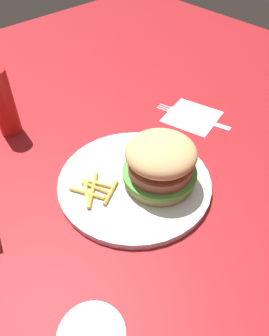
{
  "coord_description": "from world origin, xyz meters",
  "views": [
    {
      "loc": [
        -0.3,
        -0.34,
        0.45
      ],
      "look_at": [
        -0.01,
        -0.03,
        0.04
      ],
      "focal_mm": 36.16,
      "sensor_mm": 36.0,
      "label": 1
    }
  ],
  "objects_px": {
    "plate": "(135,182)",
    "fries_pile": "(96,191)",
    "sandwich": "(160,162)",
    "fork": "(191,115)",
    "napkin": "(192,116)",
    "ketchup_bottle": "(3,103)"
  },
  "relations": [
    {
      "from": "plate",
      "to": "fork",
      "type": "bearing_deg",
      "value": 15.43
    },
    {
      "from": "plate",
      "to": "ketchup_bottle",
      "type": "relative_size",
      "value": 1.92
    },
    {
      "from": "fries_pile",
      "to": "fork",
      "type": "bearing_deg",
      "value": 7.75
    },
    {
      "from": "sandwich",
      "to": "plate",
      "type": "bearing_deg",
      "value": 133.4
    },
    {
      "from": "sandwich",
      "to": "napkin",
      "type": "height_order",
      "value": "sandwich"
    },
    {
      "from": "napkin",
      "to": "sandwich",
      "type": "bearing_deg",
      "value": -155.19
    },
    {
      "from": "plate",
      "to": "fries_pile",
      "type": "height_order",
      "value": "fries_pile"
    },
    {
      "from": "plate",
      "to": "sandwich",
      "type": "xyz_separation_m",
      "value": [
        0.03,
        -0.03,
        0.05
      ]
    },
    {
      "from": "sandwich",
      "to": "ketchup_bottle",
      "type": "bearing_deg",
      "value": 109.46
    },
    {
      "from": "plate",
      "to": "napkin",
      "type": "distance_m",
      "value": 0.25
    },
    {
      "from": "napkin",
      "to": "ketchup_bottle",
      "type": "xyz_separation_m",
      "value": [
        -0.33,
        0.23,
        0.07
      ]
    },
    {
      "from": "plate",
      "to": "fries_pile",
      "type": "distance_m",
      "value": 0.07
    },
    {
      "from": "sandwich",
      "to": "fries_pile",
      "type": "distance_m",
      "value": 0.12
    },
    {
      "from": "napkin",
      "to": "ketchup_bottle",
      "type": "distance_m",
      "value": 0.41
    },
    {
      "from": "sandwich",
      "to": "napkin",
      "type": "relative_size",
      "value": 1.2
    },
    {
      "from": "sandwich",
      "to": "ketchup_bottle",
      "type": "relative_size",
      "value": 0.92
    },
    {
      "from": "sandwich",
      "to": "fork",
      "type": "height_order",
      "value": "sandwich"
    },
    {
      "from": "ketchup_bottle",
      "to": "plate",
      "type": "bearing_deg",
      "value": -73.87
    },
    {
      "from": "fork",
      "to": "sandwich",
      "type": "bearing_deg",
      "value": -154.8
    },
    {
      "from": "ketchup_bottle",
      "to": "fork",
      "type": "bearing_deg",
      "value": -35.38
    },
    {
      "from": "napkin",
      "to": "fork",
      "type": "bearing_deg",
      "value": 106.36
    },
    {
      "from": "plate",
      "to": "sandwich",
      "type": "distance_m",
      "value": 0.07
    }
  ]
}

